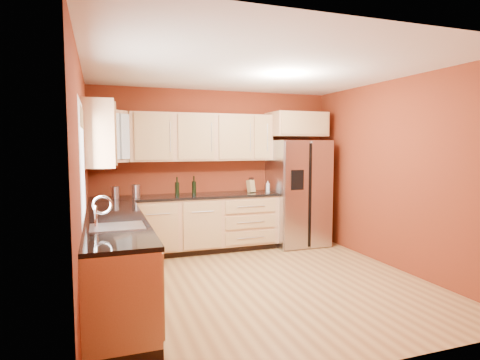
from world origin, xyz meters
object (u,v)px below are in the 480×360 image
Objects in this scene: refrigerator at (298,193)px; knife_block at (251,186)px; wine_bottle_a at (177,187)px; canister_left at (115,193)px; soap_dispenser at (268,187)px.

knife_block is at bearing 173.71° from refrigerator.
refrigerator is 2.08m from wine_bottle_a.
wine_bottle_a is (0.90, -0.04, 0.06)m from canister_left.
knife_block is at bearing 4.61° from wine_bottle_a.
wine_bottle_a is at bearing -179.00° from soap_dispenser.
wine_bottle_a is 1.60× the size of soap_dispenser.
knife_block is 0.28m from soap_dispenser.
canister_left is at bearing 162.15° from knife_block.
soap_dispenser is at bearing -34.80° from knife_block.
soap_dispenser is at bearing 1.00° from wine_bottle_a.
refrigerator is 8.75× the size of knife_block.
wine_bottle_a is 1.25m from knife_block.
refrigerator reaches higher than knife_block.
canister_left is 2.42m from soap_dispenser.
refrigerator is at bearing -1.72° from soap_dispenser.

